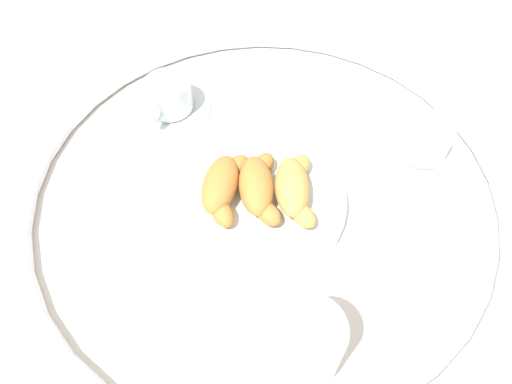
{
  "coord_description": "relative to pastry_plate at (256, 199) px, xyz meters",
  "views": [
    {
      "loc": [
        0.42,
        0.05,
        0.58
      ],
      "look_at": [
        0.02,
        -0.01,
        0.03
      ],
      "focal_mm": 33.72,
      "sensor_mm": 36.0,
      "label": 1
    }
  ],
  "objects": [
    {
      "name": "croissant_extra",
      "position": [
        -0.01,
        0.05,
        0.03
      ],
      "size": [
        0.14,
        0.08,
        0.04
      ],
      "color": "#D6994C",
      "rests_on": "pastry_plate"
    },
    {
      "name": "table_chrome_rim",
      "position": [
        -0.02,
        0.01,
        -0.0
      ],
      "size": [
        0.72,
        0.72,
        0.02
      ],
      "primitive_type": "torus",
      "color": "silver",
      "rests_on": "ground_plane"
    },
    {
      "name": "folded_napkin",
      "position": [
        0.04,
        -0.21,
        -0.01
      ],
      "size": [
        0.15,
        0.15,
        0.01
      ],
      "primitive_type": "cube",
      "rotation": [
        0.0,
        0.0,
        0.47
      ],
      "color": "silver",
      "rests_on": "ground_plane"
    },
    {
      "name": "sugar_packet",
      "position": [
        0.04,
        0.24,
        -0.01
      ],
      "size": [
        0.06,
        0.04,
        0.01
      ],
      "primitive_type": "cube",
      "rotation": [
        0.0,
        0.0,
        0.21
      ],
      "color": "white",
      "rests_on": "ground_plane"
    },
    {
      "name": "coffee_cup_near",
      "position": [
        -0.17,
        -0.17,
        0.01
      ],
      "size": [
        0.14,
        0.14,
        0.06
      ],
      "color": "silver",
      "rests_on": "ground_plane"
    },
    {
      "name": "coffee_cup_far",
      "position": [
        -0.14,
        0.24,
        0.01
      ],
      "size": [
        0.14,
        0.14,
        0.06
      ],
      "color": "silver",
      "rests_on": "ground_plane"
    },
    {
      "name": "croissant_large",
      "position": [
        0.01,
        -0.05,
        0.03
      ],
      "size": [
        0.14,
        0.06,
        0.04
      ],
      "color": "#BC7A38",
      "rests_on": "pastry_plate"
    },
    {
      "name": "croissant_small",
      "position": [
        -0.0,
        0.0,
        0.03
      ],
      "size": [
        0.13,
        0.08,
        0.04
      ],
      "color": "#BC7A38",
      "rests_on": "pastry_plate"
    },
    {
      "name": "pastry_plate",
      "position": [
        0.0,
        0.0,
        0.0
      ],
      "size": [
        0.26,
        0.26,
        0.02
      ],
      "color": "silver",
      "rests_on": "ground_plane"
    },
    {
      "name": "juice_glass_left",
      "position": [
        0.23,
        0.09,
        0.08
      ],
      "size": [
        0.08,
        0.08,
        0.14
      ],
      "color": "white",
      "rests_on": "ground_plane"
    },
    {
      "name": "ground_plane",
      "position": [
        -0.02,
        0.01,
        -0.01
      ],
      "size": [
        2.2,
        2.2,
        0.0
      ],
      "primitive_type": "plane",
      "color": "silver"
    }
  ]
}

